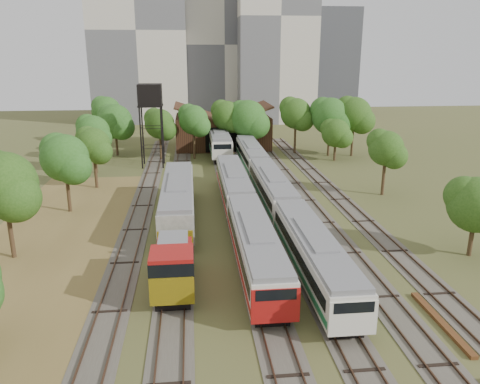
{
  "coord_description": "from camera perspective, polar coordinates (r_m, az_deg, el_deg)",
  "views": [
    {
      "loc": [
        -6.54,
        -23.8,
        15.67
      ],
      "look_at": [
        -1.82,
        20.81,
        2.5
      ],
      "focal_mm": 35.0,
      "sensor_mm": 36.0,
      "label": 1
    }
  ],
  "objects": [
    {
      "name": "tower_far_right",
      "position": [
        139.82,
        11.22,
        15.38
      ],
      "size": [
        12.0,
        12.0,
        28.0
      ],
      "primitive_type": "cube",
      "color": "#3F4147",
      "rests_on": "ground"
    },
    {
      "name": "railcar_green_set",
      "position": [
        50.48,
        3.94,
        0.38
      ],
      "size": [
        2.77,
        52.07,
        3.42
      ],
      "color": "black",
      "rests_on": "ground"
    },
    {
      "name": "rail_pile_far",
      "position": [
        31.81,
        23.3,
        -14.38
      ],
      "size": [
        0.44,
        7.06,
        0.23
      ],
      "primitive_type": "cube",
      "color": "brown",
      "rests_on": "ground"
    },
    {
      "name": "tree_band_left",
      "position": [
        50.97,
        -21.33,
        3.79
      ],
      "size": [
        7.96,
        77.85,
        8.82
      ],
      "color": "#382616",
      "rests_on": "ground"
    },
    {
      "name": "railcar_red_set",
      "position": [
        43.21,
        0.31,
        -2.27
      ],
      "size": [
        2.86,
        34.58,
        3.54
      ],
      "color": "black",
      "rests_on": "ground"
    },
    {
      "name": "tower_centre",
      "position": [
        124.12,
        -2.2,
        17.43
      ],
      "size": [
        20.0,
        18.0,
        36.0
      ],
      "primitive_type": "cube",
      "color": "#B3AEA2",
      "rests_on": "ground"
    },
    {
      "name": "shunter_locomotive",
      "position": [
        32.49,
        -8.13,
        -9.13
      ],
      "size": [
        2.82,
        8.1,
        3.69
      ],
      "color": "black",
      "rests_on": "ground"
    },
    {
      "name": "ground",
      "position": [
        29.24,
        8.19,
        -16.23
      ],
      "size": [
        240.0,
        240.0,
        0.0
      ],
      "primitive_type": "plane",
      "color": "#475123",
      "rests_on": "ground"
    },
    {
      "name": "maintenance_shed",
      "position": [
        82.96,
        -2.16,
        7.5
      ],
      "size": [
        16.45,
        11.55,
        7.58
      ],
      "color": "#341C13",
      "rests_on": "ground"
    },
    {
      "name": "tracks",
      "position": [
        51.58,
        0.78,
        -1.28
      ],
      "size": [
        24.6,
        80.0,
        0.19
      ],
      "color": "#4C473D",
      "rests_on": "ground"
    },
    {
      "name": "tree_band_far",
      "position": [
        75.3,
        1.21,
        9.03
      ],
      "size": [
        43.19,
        9.84,
        9.4
      ],
      "color": "#382616",
      "rests_on": "ground"
    },
    {
      "name": "dry_grass_patch",
      "position": [
        37.25,
        -23.69,
        -9.97
      ],
      "size": [
        14.0,
        60.0,
        0.04
      ],
      "primitive_type": "cube",
      "color": "brown",
      "rests_on": "ground"
    },
    {
      "name": "water_tower",
      "position": [
        68.44,
        -10.9,
        11.28
      ],
      "size": [
        3.41,
        3.41,
        11.79
      ],
      "color": "black",
      "rests_on": "ground"
    },
    {
      "name": "old_grey_coach",
      "position": [
        46.3,
        -7.58,
        -0.84
      ],
      "size": [
        3.1,
        18.0,
        3.83
      ],
      "color": "black",
      "rests_on": "ground"
    },
    {
      "name": "railcar_rear",
      "position": [
        76.4,
        -2.55,
        6.08
      ],
      "size": [
        3.14,
        16.08,
        3.88
      ],
      "color": "black",
      "rests_on": "ground"
    },
    {
      "name": "tower_right",
      "position": [
        117.91,
        4.27,
        20.37
      ],
      "size": [
        18.0,
        16.0,
        48.0
      ],
      "primitive_type": "cube",
      "color": "beige",
      "rests_on": "ground"
    },
    {
      "name": "tower_left",
      "position": [
        119.47,
        -12.18,
        18.57
      ],
      "size": [
        22.0,
        16.0,
        42.0
      ],
      "primitive_type": "cube",
      "color": "beige",
      "rests_on": "ground"
    },
    {
      "name": "tree_band_right",
      "position": [
        55.84,
        17.42,
        4.19
      ],
      "size": [
        4.67,
        40.27,
        7.5
      ],
      "color": "#382616",
      "rests_on": "ground"
    }
  ]
}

